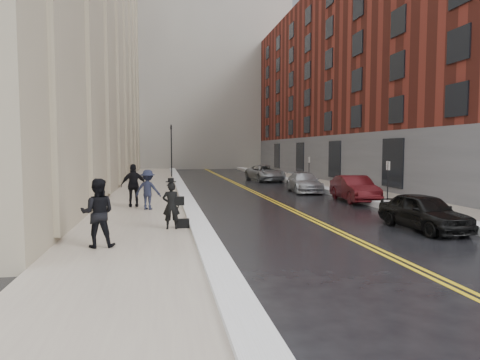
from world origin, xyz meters
name	(u,v)px	position (x,y,z in m)	size (l,w,h in m)	color
ground	(281,245)	(0.00, 0.00, 0.00)	(160.00, 160.00, 0.00)	black
sidewalk_left	(146,192)	(-4.50, 16.00, 0.07)	(4.00, 64.00, 0.15)	gray
sidewalk_right	(343,189)	(9.00, 16.00, 0.07)	(3.00, 64.00, 0.15)	gray
lane_stripe_a	(251,191)	(2.38, 16.00, 0.00)	(0.12, 64.00, 0.01)	gold
lane_stripe_b	(254,191)	(2.62, 16.00, 0.00)	(0.12, 64.00, 0.01)	gold
snow_ridge_left	(182,191)	(-2.20, 16.00, 0.13)	(0.70, 60.80, 0.26)	white
snow_ridge_right	(318,188)	(7.15, 16.00, 0.15)	(0.85, 60.80, 0.30)	white
building_right	(402,79)	(17.50, 23.00, 9.00)	(14.00, 50.00, 18.00)	maroon
tower_far_right	(258,44)	(14.00, 66.00, 22.00)	(22.00, 18.00, 44.00)	slate
tower_far_left	(114,2)	(-12.00, 72.00, 30.00)	(22.00, 18.00, 60.00)	slate
traffic_signal	(171,147)	(-2.60, 30.00, 3.08)	(0.18, 0.15, 5.20)	black
parking_sign_near	(388,178)	(7.90, 8.00, 1.36)	(0.06, 0.35, 2.23)	black
parking_sign_far	(309,168)	(7.90, 20.00, 1.36)	(0.06, 0.35, 2.23)	black
car_black	(424,212)	(5.57, 1.38, 0.65)	(1.54, 3.82, 1.30)	black
car_maroon	(354,189)	(6.80, 9.51, 0.70)	(1.49, 4.27, 1.41)	#400B0F
car_silver_near	(304,182)	(5.77, 14.91, 0.64)	(1.80, 4.43, 1.28)	#A6A9AE
car_silver_far	(265,173)	(5.55, 24.95, 0.71)	(2.36, 5.13, 1.42)	#94979B
pedestrian_main	(171,206)	(-3.18, 2.37, 0.95)	(0.58, 0.38, 1.60)	black
pedestrian_a	(98,213)	(-5.21, 0.02, 1.10)	(0.92, 0.72, 1.90)	black
pedestrian_b	(148,190)	(-4.11, 7.28, 1.04)	(1.15, 0.66, 1.78)	#1A1D2E
pedestrian_c	(134,185)	(-4.78, 8.31, 1.15)	(1.18, 0.49, 2.01)	black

